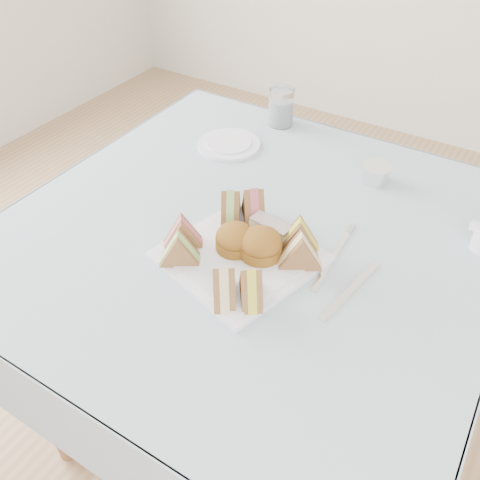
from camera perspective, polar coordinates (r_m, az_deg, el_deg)
The scene contains 20 objects.
floor at distance 1.67m, azimuth 0.96°, elevation -18.85°, with size 4.00×4.00×0.00m, color #9E7751.
table at distance 1.36m, azimuth 1.14°, elevation -10.94°, with size 0.90×0.90×0.74m, color brown.
tablecloth at distance 1.10m, azimuth 1.39°, elevation 1.27°, with size 1.02×1.02×0.01m, color #A5BACC.
serving_plate at distance 1.02m, azimuth 0.00°, elevation -1.88°, with size 0.27×0.27×0.01m, color white.
sandwich_fl_a at distance 1.02m, azimuth -6.49°, elevation 0.95°, with size 0.08×0.04×0.07m, color brown, non-canonical shape.
sandwich_fl_b at distance 0.98m, azimuth -6.84°, elevation -0.85°, with size 0.08×0.04×0.07m, color brown, non-canonical shape.
sandwich_fr_a at distance 0.90m, azimuth 1.25°, elevation -4.94°, with size 0.08×0.04×0.07m, color brown, non-canonical shape.
sandwich_fr_b at distance 0.90m, azimuth -1.82°, elevation -4.81°, with size 0.08×0.04×0.07m, color brown, non-canonical shape.
sandwich_bl_a at distance 1.08m, azimuth -1.04°, elevation 3.99°, with size 0.08×0.04×0.07m, color brown, non-canonical shape.
sandwich_bl_b at distance 1.08m, azimuth 1.52°, elevation 4.06°, with size 0.09×0.04×0.08m, color brown, non-canonical shape.
sandwich_br_a at distance 0.97m, azimuth 6.79°, elevation -1.09°, with size 0.09×0.04×0.08m, color brown, non-canonical shape.
sandwich_br_b at distance 1.01m, azimuth 6.64°, elevation 0.67°, with size 0.08×0.04×0.07m, color brown, non-canonical shape.
scone_left at distance 1.01m, azimuth -0.54°, elevation 0.17°, with size 0.08×0.08×0.05m, color brown.
scone_right at distance 0.99m, azimuth 2.36°, elevation -0.48°, with size 0.09×0.09×0.06m, color brown.
pastry_slice at distance 1.04m, azimuth 3.50°, elevation 1.14°, with size 0.09×0.03×0.04m, color #C9B980.
side_plate at distance 1.38m, azimuth -1.25°, elevation 10.67°, with size 0.17×0.17×0.01m, color white.
water_glass at distance 1.47m, azimuth 4.65°, elevation 14.67°, with size 0.07×0.07×0.10m, color white.
tea_strainer at distance 1.27m, azimuth 15.02°, elevation 7.12°, with size 0.07×0.07×0.04m, color silver.
knife at distance 0.98m, azimuth 12.32°, elevation -5.53°, with size 0.02×0.19×0.00m, color silver.
fork at distance 1.03m, azimuth 10.23°, elevation -2.27°, with size 0.01×0.20×0.00m, color silver.
Camera 1 is at (0.42, -0.73, 1.44)m, focal length 38.00 mm.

